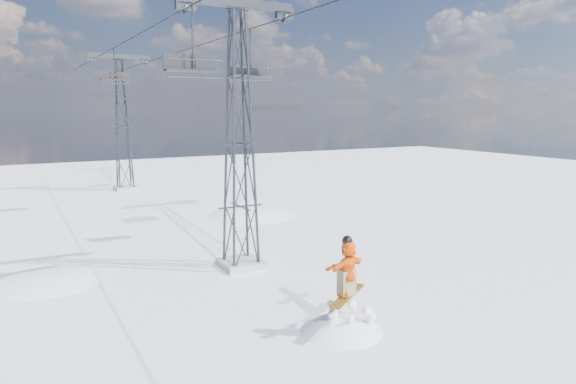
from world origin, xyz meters
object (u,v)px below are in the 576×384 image
Objects in this scene: lift_tower_far at (123,126)px; lift_chair_near at (193,65)px; lift_tower_near at (239,144)px; snowboarder_jump at (340,379)px.

lift_chair_near is (-2.20, -25.69, 3.19)m from lift_tower_far.
lift_tower_far reaches higher than lift_chair_near.
lift_tower_near reaches higher than snowboarder_jump.
lift_chair_near is (-2.30, 6.98, 10.27)m from snowboarder_jump.
snowboarder_jump is (0.10, -32.68, -7.09)m from lift_tower_far.
lift_tower_far is 25.98m from lift_chair_near.
lift_tower_near reaches higher than lift_chair_near.
lift_tower_near is 3.93m from lift_chair_near.
lift_tower_far is at bearing 90.00° from lift_tower_near.
lift_tower_near and lift_tower_far have the same top height.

